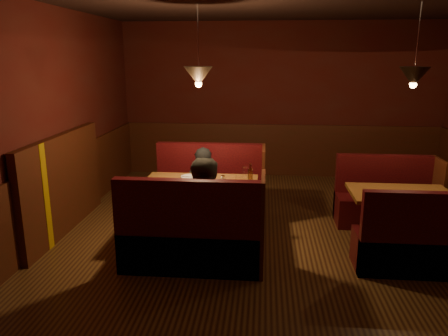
# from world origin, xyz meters

# --- Properties ---
(room) EXTENTS (6.02, 7.02, 2.92)m
(room) POSITION_xyz_m (-0.28, 0.04, 1.05)
(room) COLOR #3E2012
(room) RESTS_ON ground
(main_table) EXTENTS (1.42, 0.86, 0.99)m
(main_table) POSITION_xyz_m (-1.07, 0.27, 0.59)
(main_table) COLOR brown
(main_table) RESTS_ON ground
(main_bench_far) EXTENTS (1.56, 0.56, 1.06)m
(main_bench_far) POSITION_xyz_m (-1.06, 1.07, 0.34)
(main_bench_far) COLOR black
(main_bench_far) RESTS_ON ground
(main_bench_near) EXTENTS (1.56, 0.56, 1.06)m
(main_bench_near) POSITION_xyz_m (-1.06, -0.54, 0.34)
(main_bench_near) COLOR black
(main_bench_near) RESTS_ON ground
(second_table) EXTENTS (1.21, 0.77, 0.68)m
(second_table) POSITION_xyz_m (1.36, 0.33, 0.50)
(second_table) COLOR brown
(second_table) RESTS_ON ground
(second_bench_far) EXTENTS (1.33, 0.50, 0.95)m
(second_bench_far) POSITION_xyz_m (1.39, 1.05, 0.30)
(second_bench_far) COLOR black
(second_bench_far) RESTS_ON ground
(second_bench_near) EXTENTS (1.33, 0.50, 0.95)m
(second_bench_near) POSITION_xyz_m (1.39, -0.39, 0.30)
(second_bench_near) COLOR black
(second_bench_near) RESTS_ON ground
(diner_a) EXTENTS (0.54, 0.39, 1.41)m
(diner_a) POSITION_xyz_m (-1.15, 0.97, 0.71)
(diner_a) COLOR black
(diner_a) RESTS_ON ground
(diner_b) EXTENTS (0.90, 0.78, 1.57)m
(diner_b) POSITION_xyz_m (-0.90, -0.41, 0.79)
(diner_b) COLOR #37332A
(diner_b) RESTS_ON ground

